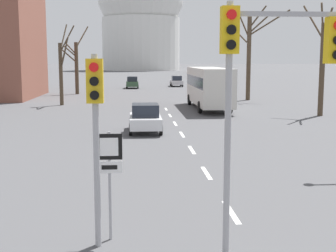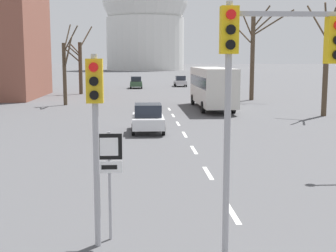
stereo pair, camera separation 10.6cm
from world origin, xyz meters
name	(u,v)px [view 1 (the left image)]	position (x,y,z in m)	size (l,w,h in m)	color
lane_stripe_1	(231,212)	(0.00, 8.30, 0.00)	(0.16, 2.00, 0.01)	silver
lane_stripe_2	(206,173)	(0.00, 12.80, 0.00)	(0.16, 2.00, 0.01)	silver
lane_stripe_3	(192,150)	(0.00, 17.30, 0.00)	(0.16, 2.00, 0.01)	silver
lane_stripe_4	(182,134)	(0.00, 21.80, 0.00)	(0.16, 2.00, 0.01)	silver
lane_stripe_5	(175,124)	(0.00, 26.30, 0.00)	(0.16, 2.00, 0.01)	silver
lane_stripe_6	(170,115)	(0.00, 30.80, 0.00)	(0.16, 2.00, 0.01)	silver
lane_stripe_7	(166,109)	(0.00, 35.30, 0.00)	(0.16, 2.00, 0.01)	silver
traffic_signal_near_left	(96,114)	(-3.50, 6.16, 3.04)	(0.36, 0.34, 4.33)	#9E9EA3
traffic_signal_centre_tall	(265,65)	(0.06, 5.52, 4.10)	(2.58, 0.34, 5.38)	#9E9EA3
route_sign_post	(109,167)	(-3.24, 6.52, 1.76)	(0.60, 0.08, 2.58)	#9E9EA3
sedan_near_left	(132,82)	(-2.96, 64.15, 0.84)	(1.78, 3.97, 1.71)	#2D4C33
sedan_near_right	(177,81)	(3.86, 68.37, 0.84)	(1.80, 4.15, 1.66)	#B7B7BC
sedan_mid_centre	(145,118)	(-2.05, 22.83, 0.83)	(1.86, 3.93, 1.66)	silver
city_bus	(209,85)	(3.63, 35.24, 2.05)	(2.66, 10.80, 3.48)	beige
bare_tree_left_near	(76,65)	(-9.63, 53.24, 3.52)	(3.17, 2.56, 8.21)	#473828
bare_tree_right_near	(250,51)	(9.16, 43.70, 5.03)	(5.78, 5.04, 9.55)	#473828
bare_tree_left_far	(62,69)	(-9.27, 39.43, 3.33)	(1.62, 2.83, 7.42)	#473828
bare_tree_right_far	(322,63)	(11.20, 29.87, 3.92)	(1.78, 3.86, 8.31)	#473828
capitol_dome	(141,10)	(0.00, 175.85, 22.39)	(32.54, 32.54, 45.96)	silver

